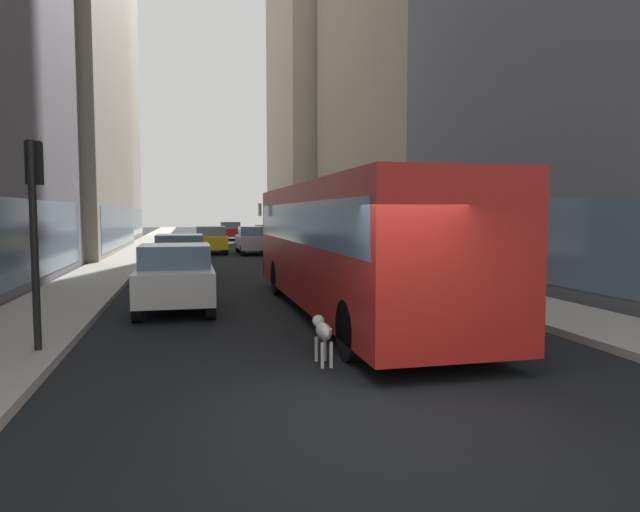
# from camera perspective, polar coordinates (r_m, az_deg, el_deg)

# --- Properties ---
(ground_plane) EXTENTS (120.00, 120.00, 0.00)m
(ground_plane) POSITION_cam_1_polar(r_m,az_deg,el_deg) (41.53, -9.70, 0.97)
(ground_plane) COLOR black
(sidewalk_left) EXTENTS (2.40, 110.00, 0.15)m
(sidewalk_left) POSITION_cam_1_polar(r_m,az_deg,el_deg) (41.58, -17.57, 0.94)
(sidewalk_left) COLOR #ADA89E
(sidewalk_left) RESTS_ON ground
(sidewalk_right) EXTENTS (2.40, 110.00, 0.15)m
(sidewalk_right) POSITION_cam_1_polar(r_m,az_deg,el_deg) (42.25, -1.96, 1.19)
(sidewalk_right) COLOR #ADA89E
(sidewalk_right) RESTS_ON ground
(building_left_mid) EXTENTS (10.79, 17.44, 20.27)m
(building_left_mid) POSITION_cam_1_polar(r_m,az_deg,el_deg) (38.07, -28.27, 15.56)
(building_left_mid) COLOR #B2A893
(building_left_mid) RESTS_ON ground
(building_left_far) EXTENTS (9.36, 15.71, 33.55)m
(building_left_far) POSITION_cam_1_polar(r_m,az_deg,el_deg) (56.99, -23.48, 18.60)
(building_left_far) COLOR #B2A893
(building_left_far) RESTS_ON ground
(building_right_far) EXTENTS (11.76, 15.97, 37.58)m
(building_right_far) POSITION_cam_1_polar(r_m,az_deg,el_deg) (58.44, 1.76, 20.62)
(building_right_far) COLOR #B2A893
(building_right_far) RESTS_ON ground
(transit_bus) EXTENTS (2.78, 11.53, 3.05)m
(transit_bus) POSITION_cam_1_polar(r_m,az_deg,el_deg) (13.28, 2.89, 1.72)
(transit_bus) COLOR red
(transit_bus) RESTS_ON ground
(car_blue_hatchback) EXTENTS (1.86, 3.90, 1.62)m
(car_blue_hatchback) POSITION_cam_1_polar(r_m,az_deg,el_deg) (38.11, -5.18, 1.96)
(car_blue_hatchback) COLOR #4C6BB7
(car_blue_hatchback) RESTS_ON ground
(car_red_coupe) EXTENTS (1.86, 4.52, 1.62)m
(car_red_coupe) POSITION_cam_1_polar(r_m,az_deg,el_deg) (52.24, -9.10, 2.56)
(car_red_coupe) COLOR red
(car_red_coupe) RESTS_ON ground
(car_grey_wagon) EXTENTS (1.77, 4.27, 1.62)m
(car_grey_wagon) POSITION_cam_1_polar(r_m,az_deg,el_deg) (21.23, -14.00, -0.01)
(car_grey_wagon) COLOR slate
(car_grey_wagon) RESTS_ON ground
(car_silver_sedan) EXTENTS (1.74, 3.94, 1.62)m
(car_silver_sedan) POSITION_cam_1_polar(r_m,az_deg,el_deg) (33.30, -6.79, 1.61)
(car_silver_sedan) COLOR #B7BABF
(car_silver_sedan) RESTS_ON ground
(car_yellow_taxi) EXTENTS (1.82, 4.23, 1.62)m
(car_yellow_taxi) POSITION_cam_1_polar(r_m,az_deg,el_deg) (34.27, -11.00, 1.64)
(car_yellow_taxi) COLOR yellow
(car_yellow_taxi) RESTS_ON ground
(car_white_van) EXTENTS (1.80, 4.07, 1.62)m
(car_white_van) POSITION_cam_1_polar(r_m,az_deg,el_deg) (14.43, -14.40, -2.01)
(car_white_van) COLOR silver
(car_white_van) RESTS_ON ground
(box_truck) EXTENTS (2.30, 7.50, 3.05)m
(box_truck) POSITION_cam_1_polar(r_m,az_deg,el_deg) (26.70, -1.75, 2.79)
(box_truck) COLOR #A51919
(box_truck) RESTS_ON ground
(dalmatian_dog) EXTENTS (0.22, 0.96, 0.72)m
(dalmatian_dog) POSITION_cam_1_polar(r_m,az_deg,el_deg) (9.00, 0.27, -7.64)
(dalmatian_dog) COLOR white
(dalmatian_dog) RESTS_ON ground
(traffic_light_near) EXTENTS (0.24, 0.41, 3.40)m
(traffic_light_near) POSITION_cam_1_polar(r_m,az_deg,el_deg) (10.28, -26.93, 4.18)
(traffic_light_near) COLOR black
(traffic_light_near) RESTS_ON sidewalk_left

